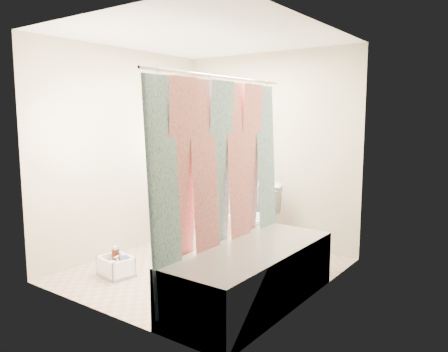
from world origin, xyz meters
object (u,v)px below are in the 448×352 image
Objects in this scene: bathtub at (252,274)px; toilet at (254,221)px; cleaning_caddy at (117,267)px; plumber at (205,185)px.

toilet is (-0.68, 1.12, 0.15)m from bathtub.
cleaning_caddy is at bearing -170.12° from bathtub.
toilet reaches higher than bathtub.
plumber is (-1.17, 0.83, 0.56)m from bathtub.
plumber is at bearing 144.82° from bathtub.
bathtub is 1.32m from toilet.
cleaning_caddy is (-0.29, -1.08, -0.74)m from plumber.
plumber reaches higher than bathtub.
toilet is at bearing 69.41° from cleaning_caddy.
toilet is 0.50× the size of plumber.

